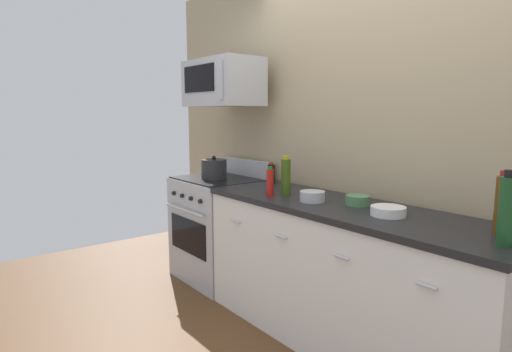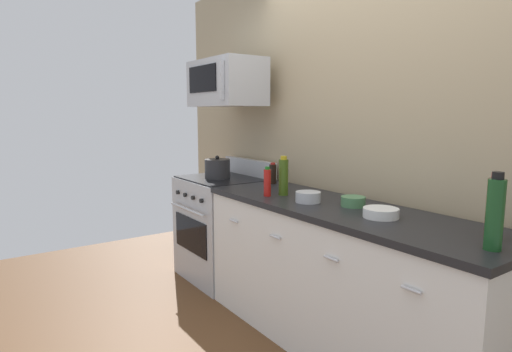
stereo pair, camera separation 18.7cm
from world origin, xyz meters
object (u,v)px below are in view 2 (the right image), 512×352
bottle_wine_amber (495,207)px  bottle_wine_green (495,213)px  bowl_white_ceramic (381,212)px  range_oven (223,227)px  bottle_olive_oil (283,177)px  bowl_steel_prep (308,197)px  bowl_green_glaze (353,201)px  stockpot (217,169)px  bottle_soy_sauce_dark (273,174)px  microwave (226,83)px  bottle_hot_sauce_red (267,182)px

bottle_wine_amber → bottle_wine_green: bearing=-64.1°
bowl_white_ceramic → range_oven: bearing=179.2°
range_oven → bowl_white_ceramic: bearing=-0.8°
bottle_olive_oil → bottle_wine_amber: (1.37, 0.14, 0.01)m
bowl_steel_prep → range_oven: bearing=176.4°
bowl_green_glaze → stockpot: 1.49m
bowl_steel_prep → bottle_wine_amber: bearing=8.1°
range_oven → bottle_wine_green: size_ratio=3.23×
range_oven → bottle_olive_oil: size_ratio=3.87×
bottle_soy_sauce_dark → stockpot: (-0.50, -0.23, 0.01)m
bottle_wine_green → microwave: bearing=176.7°
bottle_wine_green → bottle_soy_sauce_dark: bottle_wine_green is taller
microwave → bottle_hot_sauce_red: 1.19m
bottle_wine_amber → bowl_green_glaze: (-0.84, -0.01, -0.11)m
bottle_hot_sauce_red → bowl_white_ceramic: size_ratio=1.05×
microwave → bowl_white_ceramic: microwave is taller
bottle_hot_sauce_red → bowl_green_glaze: bottle_hot_sauce_red is taller
bottle_olive_oil → bottle_wine_green: bearing=-1.4°
range_oven → bottle_wine_amber: bearing=1.9°
bottle_olive_oil → stockpot: bottle_olive_oil is taller
bottle_wine_green → bowl_green_glaze: bottle_wine_green is taller
range_oven → bowl_green_glaze: 1.56m
range_oven → microwave: size_ratio=1.44×
range_oven → bowl_white_ceramic: (1.76, -0.02, 0.48)m
bottle_hot_sauce_red → stockpot: bearing=172.5°
bowl_white_ceramic → bottle_hot_sauce_red: bearing=-170.1°
bowl_green_glaze → bowl_steel_prep: 0.29m
microwave → bottle_wine_green: size_ratio=2.25×
bottle_hot_sauce_red → bottle_soy_sauce_dark: size_ratio=1.19×
bottle_hot_sauce_red → bowl_white_ceramic: bottle_hot_sauce_red is taller
bowl_green_glaze → bowl_steel_prep: size_ratio=0.92×
range_oven → bowl_green_glaze: size_ratio=7.10×
bottle_olive_oil → bowl_white_ceramic: size_ratio=1.42×
range_oven → bowl_white_ceramic: range_oven is taller
microwave → bottle_soy_sauce_dark: size_ratio=4.32×
bowl_green_glaze → bottle_wine_amber: bearing=0.8°
bottle_wine_green → bowl_green_glaze: size_ratio=2.20×
range_oven → bottle_olive_oil: (0.94, -0.06, 0.58)m
stockpot → bottle_olive_oil: bearing=-0.4°
microwave → stockpot: (-0.00, -0.10, -0.74)m
bowl_green_glaze → bowl_white_ceramic: bowl_green_glaze is taller
bottle_wine_amber → bowl_green_glaze: size_ratio=2.02×
bottle_olive_oil → bottle_wine_green: bottle_wine_green is taller
bottle_wine_green → bottle_soy_sauce_dark: bearing=171.8°
range_oven → bottle_wine_green: (2.40, -0.10, 0.61)m
bottle_olive_oil → bowl_green_glaze: 0.56m
bowl_green_glaze → stockpot: stockpot is taller
stockpot → bowl_steel_prep: bearing=-1.2°
bottle_hot_sauce_red → bowl_white_ceramic: bearing=9.9°
bottle_olive_oil → bottle_soy_sauce_dark: bottle_olive_oil is taller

